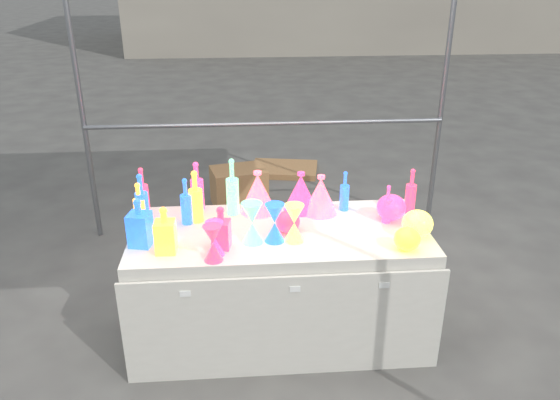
{
  "coord_description": "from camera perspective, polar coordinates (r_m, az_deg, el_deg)",
  "views": [
    {
      "loc": [
        -0.23,
        -2.96,
        2.26
      ],
      "look_at": [
        0.0,
        0.0,
        0.95
      ],
      "focal_mm": 35.0,
      "sensor_mm": 36.0,
      "label": 1
    }
  ],
  "objects": [
    {
      "name": "globe_3",
      "position": [
        3.5,
        11.53,
        -0.89
      ],
      "size": [
        0.2,
        0.2,
        0.15
      ],
      "primitive_type": null,
      "rotation": [
        0.0,
        0.0,
        0.11
      ],
      "color": "#1B44A1",
      "rests_on": "display_table"
    },
    {
      "name": "bottle_2",
      "position": [
        3.56,
        -14.14,
        0.81
      ],
      "size": [
        0.09,
        0.09,
        0.33
      ],
      "primitive_type": null,
      "rotation": [
        0.0,
        0.0,
        -0.36
      ],
      "color": "#E54918",
      "rests_on": "display_table"
    },
    {
      "name": "bottle_8",
      "position": [
        3.56,
        6.77,
        0.96
      ],
      "size": [
        0.08,
        0.08,
        0.27
      ],
      "primitive_type": null,
      "rotation": [
        0.0,
        0.0,
        -0.4
      ],
      "color": "#167B3E",
      "rests_on": "display_table"
    },
    {
      "name": "ground",
      "position": [
        3.73,
        0.0,
        -13.46
      ],
      "size": [
        80.0,
        80.0,
        0.0
      ],
      "primitive_type": "plane",
      "color": "slate",
      "rests_on": "ground"
    },
    {
      "name": "lampshade_1",
      "position": [
        3.51,
        4.27,
        0.59
      ],
      "size": [
        0.25,
        0.25,
        0.26
      ],
      "primitive_type": null,
      "rotation": [
        0.0,
        0.0,
        -0.15
      ],
      "color": "#FFA935",
      "rests_on": "display_table"
    },
    {
      "name": "bottle_6",
      "position": [
        3.41,
        -8.82,
        0.39
      ],
      "size": [
        0.09,
        0.09,
        0.34
      ],
      "primitive_type": null,
      "rotation": [
        0.0,
        0.0,
        0.02
      ],
      "color": "red",
      "rests_on": "display_table"
    },
    {
      "name": "cardboard_box_flat",
      "position": [
        6.33,
        0.44,
        3.24
      ],
      "size": [
        0.83,
        0.66,
        0.06
      ],
      "primitive_type": "cube",
      "rotation": [
        0.0,
        0.0,
        -0.18
      ],
      "color": "#A9794C",
      "rests_on": "ground"
    },
    {
      "name": "hourglass_5",
      "position": [
        3.15,
        -0.56,
        -2.4
      ],
      "size": [
        0.13,
        0.13,
        0.23
      ],
      "primitive_type": null,
      "rotation": [
        0.0,
        0.0,
        -0.11
      ],
      "color": "#167B3E",
      "rests_on": "display_table"
    },
    {
      "name": "decanter_1",
      "position": [
        3.1,
        -6.19,
        -2.86
      ],
      "size": [
        0.12,
        0.12,
        0.25
      ],
      "primitive_type": null,
      "rotation": [
        0.0,
        0.0,
        -0.17
      ],
      "color": "#E54918",
      "rests_on": "display_table"
    },
    {
      "name": "hourglass_3",
      "position": [
        3.14,
        -2.93,
        -2.41
      ],
      "size": [
        0.16,
        0.16,
        0.25
      ],
      "primitive_type": null,
      "rotation": [
        0.0,
        0.0,
        -0.41
      ],
      "color": "#AA226A",
      "rests_on": "display_table"
    },
    {
      "name": "globe_2",
      "position": [
        3.28,
        0.84,
        -2.4
      ],
      "size": [
        0.18,
        0.18,
        0.12
      ],
      "primitive_type": null,
      "rotation": [
        0.0,
        0.0,
        0.29
      ],
      "color": "#E54918",
      "rests_on": "display_table"
    },
    {
      "name": "hourglass_2",
      "position": [
        3.16,
        1.49,
        -2.43
      ],
      "size": [
        0.14,
        0.14,
        0.23
      ],
      "primitive_type": null,
      "rotation": [
        0.0,
        0.0,
        0.26
      ],
      "color": "#136D7C",
      "rests_on": "display_table"
    },
    {
      "name": "bottle_5",
      "position": [
        3.48,
        -5.0,
        1.4
      ],
      "size": [
        0.11,
        0.11,
        0.38
      ],
      "primitive_type": null,
      "rotation": [
        0.0,
        0.0,
        -0.42
      ],
      "color": "#AA226A",
      "rests_on": "display_table"
    },
    {
      "name": "cardboard_box_closed",
      "position": [
        5.44,
        -4.32,
        1.41
      ],
      "size": [
        0.59,
        0.48,
        0.38
      ],
      "primitive_type": "cube",
      "rotation": [
        0.0,
        0.0,
        0.22
      ],
      "color": "#A9794C",
      "rests_on": "ground"
    },
    {
      "name": "globe_1",
      "position": [
        3.33,
        14.17,
        -2.55
      ],
      "size": [
        0.19,
        0.19,
        0.15
      ],
      "primitive_type": null,
      "rotation": [
        0.0,
        0.0,
        0.05
      ],
      "color": "#136D7C",
      "rests_on": "display_table"
    },
    {
      "name": "bottle_10",
      "position": [
        3.44,
        11.16,
        -0.4
      ],
      "size": [
        0.07,
        0.07,
        0.25
      ],
      "primitive_type": null,
      "rotation": [
        0.0,
        0.0,
        0.3
      ],
      "color": "#1B44A1",
      "rests_on": "display_table"
    },
    {
      "name": "bottle_0",
      "position": [
        3.43,
        -14.48,
        -0.49
      ],
      "size": [
        0.09,
        0.09,
        0.29
      ],
      "primitive_type": null,
      "rotation": [
        0.0,
        0.0,
        -0.23
      ],
      "color": "red",
      "rests_on": "display_table"
    },
    {
      "name": "lampshade_2",
      "position": [
        3.54,
        2.19,
        0.91
      ],
      "size": [
        0.23,
        0.23,
        0.26
      ],
      "primitive_type": null,
      "rotation": [
        0.0,
        0.0,
        -0.01
      ],
      "color": "#1B44A1",
      "rests_on": "display_table"
    },
    {
      "name": "bottle_3",
      "position": [
        3.58,
        -8.67,
        1.48
      ],
      "size": [
        0.1,
        0.1,
        0.33
      ],
      "primitive_type": null,
      "rotation": [
        0.0,
        0.0,
        0.27
      ],
      "color": "#1B44A1",
      "rests_on": "display_table"
    },
    {
      "name": "bottle_7",
      "position": [
        3.4,
        -9.79,
        -0.12
      ],
      "size": [
        0.09,
        0.09,
        0.3
      ],
      "primitive_type": null,
      "rotation": [
        0.0,
        0.0,
        0.32
      ],
      "color": "#167B3E",
      "rests_on": "display_table"
    },
    {
      "name": "bottle_1",
      "position": [
        3.43,
        -14.25,
        0.04
      ],
      "size": [
        0.09,
        0.09,
        0.34
      ],
      "primitive_type": null,
      "rotation": [
        0.0,
        0.0,
        0.16
      ],
      "color": "#167B3E",
      "rests_on": "display_table"
    },
    {
      "name": "bottle_9",
      "position": [
        3.6,
        13.53,
        0.92
      ],
      "size": [
        0.09,
        0.09,
        0.3
      ],
      "primitive_type": null,
      "rotation": [
        0.0,
        0.0,
        -0.4
      ],
      "color": "#E54918",
      "rests_on": "display_table"
    },
    {
      "name": "hourglass_1",
      "position": [
        3.04,
        -6.8,
        -4.0
      ],
      "size": [
        0.11,
        0.11,
        0.2
      ],
      "primitive_type": null,
      "rotation": [
        0.0,
        0.0,
        -0.08
      ],
      "color": "#1B44A1",
      "rests_on": "display_table"
    },
    {
      "name": "globe_0",
      "position": [
        3.17,
        13.13,
        -4.09
      ],
      "size": [
        0.17,
        0.17,
        0.12
      ],
      "primitive_type": null,
      "rotation": [
        0.0,
        0.0,
        -0.17
      ],
      "color": "red",
      "rests_on": "display_table"
    },
    {
      "name": "decanter_2",
      "position": [
        3.2,
        -14.49,
        -2.28
      ],
      "size": [
        0.14,
        0.14,
        0.29
      ],
      "primitive_type": null,
      "rotation": [
        0.0,
        0.0,
        -0.21
      ],
      "color": "#167B3E",
      "rests_on": "display_table"
    },
    {
      "name": "hourglass_0",
      "position": [
        2.98,
        -7.03,
        -4.51
      ],
      "size": [
        0.14,
        0.14,
        0.21
      ],
      "primitive_type": null,
      "rotation": [
        0.0,
        0.0,
        -0.37
      ],
      "color": "#E54918",
      "rests_on": "display_table"
    },
    {
      "name": "decanter_0",
      "position": [
        3.1,
        -11.94,
        -3.05
      ],
      "size": [
        0.12,
        0.12,
        0.28
      ],
      "primitive_type": null,
      "rotation": [
        0.0,
        0.0,
        -0.02
      ],
      "color": "red",
      "rests_on": "display_table"
    },
    {
      "name": "lampshade_0",
      "position": [
        3.52,
        -2.33,
        0.88
      ],
      "size": [
        0.31,
        0.31,
        0.28
      ],
      "primitive_type": null,
      "rotation": [
        0.0,
        0.0,
        0.37
      ],
      "color": "#FFA935",
      "rests_on": "display_table"
    },
    {
      "name": "display_table",
      "position": [
        3.51,
        0.01,
        -8.69
      ],
      "size": [
        1.84,
        0.83,
        0.75
      ],
      "color": "silver",
      "rests_on": "ground"
    }
  ]
}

